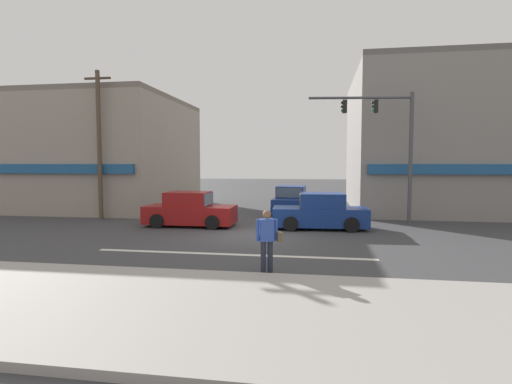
{
  "coord_description": "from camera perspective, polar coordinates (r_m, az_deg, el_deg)",
  "views": [
    {
      "loc": [
        2.73,
        -15.66,
        2.86
      ],
      "look_at": [
        -0.11,
        2.0,
        1.6
      ],
      "focal_mm": 28.0,
      "sensor_mm": 36.0,
      "label": 1
    }
  ],
  "objects": [
    {
      "name": "sedan_crossing_center",
      "position": [
        17.85,
        9.18,
        -2.94
      ],
      "size": [
        4.19,
        2.06,
        1.58
      ],
      "color": "navy",
      "rests_on": "ground"
    },
    {
      "name": "pedestrian_foreground_with_bag",
      "position": [
        10.41,
        1.69,
        -6.53
      ],
      "size": [
        0.69,
        0.37,
        1.67
      ],
      "color": "#232838",
      "rests_on": "ground"
    },
    {
      "name": "ground_plane",
      "position": [
        16.15,
        -0.75,
        -6.17
      ],
      "size": [
        120.0,
        120.0,
        0.0
      ],
      "primitive_type": "plane",
      "color": "#3D3D3F"
    },
    {
      "name": "sedan_waiting_far",
      "position": [
        18.62,
        -9.42,
        -2.66
      ],
      "size": [
        4.1,
        1.88,
        1.58
      ],
      "color": "maroon",
      "rests_on": "ground"
    },
    {
      "name": "building_right_corner",
      "position": [
        28.09,
        27.78,
        6.51
      ],
      "size": [
        13.69,
        11.38,
        8.61
      ],
      "color": "gray",
      "rests_on": "ground"
    },
    {
      "name": "sedan_approaching_near",
      "position": [
        23.25,
        5.01,
        -1.29
      ],
      "size": [
        2.02,
        4.17,
        1.58
      ],
      "color": "navy",
      "rests_on": "ground"
    },
    {
      "name": "lane_marking_stripe",
      "position": [
        12.79,
        -3.48,
        -8.88
      ],
      "size": [
        9.0,
        0.24,
        0.01
      ],
      "primitive_type": "cube",
      "color": "silver",
      "rests_on": "ground"
    },
    {
      "name": "traffic_light_mast",
      "position": [
        19.91,
        18.6,
        7.61
      ],
      "size": [
        4.86,
        0.71,
        6.2
      ],
      "color": "#47474C",
      "rests_on": "ground"
    },
    {
      "name": "building_left_block",
      "position": [
        29.31,
        -23.88,
        5.02
      ],
      "size": [
        13.53,
        10.54,
        7.09
      ],
      "color": "gray",
      "rests_on": "ground"
    },
    {
      "name": "sidewalk_curb",
      "position": [
        8.15,
        -11.47,
        -15.99
      ],
      "size": [
        40.0,
        5.0,
        0.16
      ],
      "primitive_type": "cube",
      "color": "#9E9993",
      "rests_on": "ground"
    },
    {
      "name": "street_tree",
      "position": [
        24.09,
        21.71,
        6.03
      ],
      "size": [
        3.76,
        3.76,
        5.71
      ],
      "color": "#4C3823",
      "rests_on": "ground"
    },
    {
      "name": "utility_pole_near_left",
      "position": [
        22.15,
        -21.49,
        6.57
      ],
      "size": [
        1.4,
        0.22,
        7.6
      ],
      "color": "brown",
      "rests_on": "ground"
    }
  ]
}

